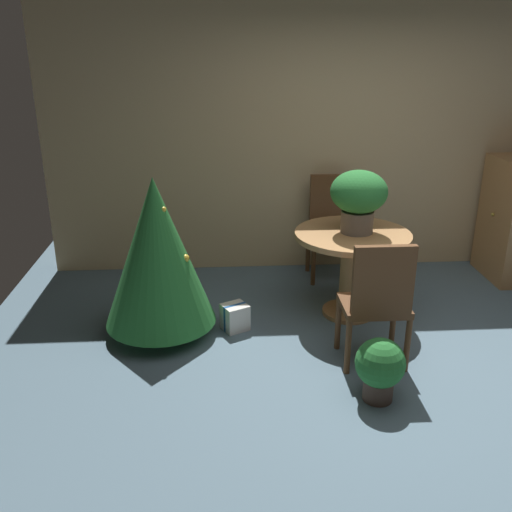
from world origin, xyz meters
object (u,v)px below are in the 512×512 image
(flower_vase, at_px, (359,196))
(wooden_chair_far, at_px, (332,221))
(holiday_tree, at_px, (157,252))
(gift_box_cream, at_px, (235,317))
(round_dining_table, at_px, (351,255))
(wooden_chair_near, at_px, (378,299))
(potted_plant, at_px, (380,367))

(flower_vase, height_order, wooden_chair_far, flower_vase)
(holiday_tree, xyz_separation_m, gift_box_cream, (0.60, 0.03, -0.60))
(round_dining_table, xyz_separation_m, wooden_chair_near, (0.00, -0.84, -0.01))
(wooden_chair_near, bearing_deg, gift_box_cream, 148.20)
(round_dining_table, distance_m, wooden_chair_near, 0.84)
(round_dining_table, xyz_separation_m, holiday_tree, (-1.60, -0.26, 0.16))
(holiday_tree, relative_size, gift_box_cream, 5.09)
(flower_vase, distance_m, wooden_chair_near, 1.00)
(wooden_chair_far, height_order, gift_box_cream, wooden_chair_far)
(potted_plant, bearing_deg, wooden_chair_near, 79.87)
(flower_vase, bearing_deg, gift_box_cream, -167.36)
(flower_vase, relative_size, wooden_chair_far, 0.51)
(holiday_tree, relative_size, potted_plant, 2.95)
(flower_vase, xyz_separation_m, gift_box_cream, (-1.03, -0.23, -0.95))
(gift_box_cream, relative_size, potted_plant, 0.58)
(potted_plant, bearing_deg, round_dining_table, 86.59)
(holiday_tree, height_order, gift_box_cream, holiday_tree)
(holiday_tree, bearing_deg, flower_vase, 9.25)
(round_dining_table, distance_m, potted_plant, 1.30)
(flower_vase, bearing_deg, holiday_tree, -170.75)
(wooden_chair_near, xyz_separation_m, potted_plant, (-0.08, -0.42, -0.29))
(flower_vase, distance_m, holiday_tree, 1.69)
(gift_box_cream, bearing_deg, round_dining_table, 12.51)
(wooden_chair_far, xyz_separation_m, holiday_tree, (-1.60, -1.16, 0.14))
(round_dining_table, xyz_separation_m, flower_vase, (0.03, 0.01, 0.52))
(wooden_chair_far, distance_m, wooden_chair_near, 1.74)
(round_dining_table, relative_size, flower_vase, 1.87)
(flower_vase, xyz_separation_m, potted_plant, (-0.11, -1.27, -0.81))
(wooden_chair_near, bearing_deg, holiday_tree, 159.87)
(holiday_tree, bearing_deg, potted_plant, -33.48)
(round_dining_table, height_order, gift_box_cream, round_dining_table)
(wooden_chair_near, bearing_deg, wooden_chair_far, 90.00)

